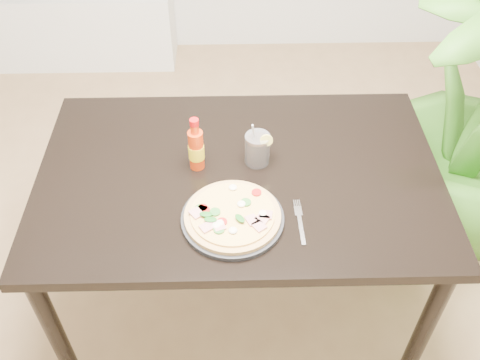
{
  "coord_description": "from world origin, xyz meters",
  "views": [
    {
      "loc": [
        0.28,
        -1.22,
        2.03
      ],
      "look_at": [
        0.3,
        -0.0,
        0.83
      ],
      "focal_mm": 40.0,
      "sensor_mm": 36.0,
      "label": 1
    }
  ],
  "objects_px": {
    "hot_sauce_bottle": "(196,149)",
    "cola_cup": "(257,149)",
    "plate": "(233,219)",
    "houseplant": "(479,118)",
    "fork": "(300,220)",
    "media_console": "(68,27)",
    "dining_table": "(239,189)",
    "pizza": "(232,215)"
  },
  "relations": [
    {
      "from": "plate",
      "to": "hot_sauce_bottle",
      "type": "height_order",
      "value": "hot_sauce_bottle"
    },
    {
      "from": "fork",
      "to": "houseplant",
      "type": "height_order",
      "value": "houseplant"
    },
    {
      "from": "fork",
      "to": "media_console",
      "type": "bearing_deg",
      "value": 119.13
    },
    {
      "from": "fork",
      "to": "houseplant",
      "type": "xyz_separation_m",
      "value": [
        0.8,
        0.6,
        -0.07
      ]
    },
    {
      "from": "fork",
      "to": "houseplant",
      "type": "distance_m",
      "value": 1.0
    },
    {
      "from": "houseplant",
      "to": "cola_cup",
      "type": "bearing_deg",
      "value": -161.2
    },
    {
      "from": "houseplant",
      "to": "fork",
      "type": "bearing_deg",
      "value": -143.23
    },
    {
      "from": "dining_table",
      "to": "pizza",
      "type": "relative_size",
      "value": 4.59
    },
    {
      "from": "hot_sauce_bottle",
      "to": "cola_cup",
      "type": "distance_m",
      "value": 0.21
    },
    {
      "from": "pizza",
      "to": "cola_cup",
      "type": "height_order",
      "value": "cola_cup"
    },
    {
      "from": "hot_sauce_bottle",
      "to": "houseplant",
      "type": "distance_m",
      "value": 1.19
    },
    {
      "from": "dining_table",
      "to": "plate",
      "type": "relative_size",
      "value": 4.29
    },
    {
      "from": "cola_cup",
      "to": "hot_sauce_bottle",
      "type": "bearing_deg",
      "value": -173.99
    },
    {
      "from": "cola_cup",
      "to": "houseplant",
      "type": "relative_size",
      "value": 0.13
    },
    {
      "from": "fork",
      "to": "houseplant",
      "type": "relative_size",
      "value": 0.14
    },
    {
      "from": "cola_cup",
      "to": "pizza",
      "type": "bearing_deg",
      "value": -108.1
    },
    {
      "from": "fork",
      "to": "media_console",
      "type": "relative_size",
      "value": 0.13
    },
    {
      "from": "cola_cup",
      "to": "houseplant",
      "type": "bearing_deg",
      "value": 18.8
    },
    {
      "from": "hot_sauce_bottle",
      "to": "houseplant",
      "type": "xyz_separation_m",
      "value": [
        1.13,
        0.34,
        -0.15
      ]
    },
    {
      "from": "houseplant",
      "to": "pizza",
      "type": "bearing_deg",
      "value": -149.69
    },
    {
      "from": "plate",
      "to": "fork",
      "type": "bearing_deg",
      "value": -1.91
    },
    {
      "from": "pizza",
      "to": "fork",
      "type": "relative_size",
      "value": 1.62
    },
    {
      "from": "cola_cup",
      "to": "houseplant",
      "type": "distance_m",
      "value": 0.98
    },
    {
      "from": "dining_table",
      "to": "pizza",
      "type": "bearing_deg",
      "value": -96.79
    },
    {
      "from": "dining_table",
      "to": "cola_cup",
      "type": "bearing_deg",
      "value": 40.72
    },
    {
      "from": "plate",
      "to": "pizza",
      "type": "xyz_separation_m",
      "value": [
        -0.0,
        -0.0,
        0.02
      ]
    },
    {
      "from": "cola_cup",
      "to": "media_console",
      "type": "bearing_deg",
      "value": 121.59
    },
    {
      "from": "cola_cup",
      "to": "houseplant",
      "type": "xyz_separation_m",
      "value": [
        0.92,
        0.31,
        -0.12
      ]
    },
    {
      "from": "pizza",
      "to": "dining_table",
      "type": "bearing_deg",
      "value": 83.21
    },
    {
      "from": "fork",
      "to": "plate",
      "type": "bearing_deg",
      "value": 176.63
    },
    {
      "from": "hot_sauce_bottle",
      "to": "houseplant",
      "type": "bearing_deg",
      "value": 16.53
    },
    {
      "from": "plate",
      "to": "media_console",
      "type": "xyz_separation_m",
      "value": [
        -1.08,
        2.18,
        -0.51
      ]
    },
    {
      "from": "dining_table",
      "to": "plate",
      "type": "xyz_separation_m",
      "value": [
        -0.03,
        -0.22,
        0.09
      ]
    },
    {
      "from": "dining_table",
      "to": "cola_cup",
      "type": "height_order",
      "value": "cola_cup"
    },
    {
      "from": "houseplant",
      "to": "hot_sauce_bottle",
      "type": "bearing_deg",
      "value": -163.47
    },
    {
      "from": "plate",
      "to": "hot_sauce_bottle",
      "type": "distance_m",
      "value": 0.29
    },
    {
      "from": "dining_table",
      "to": "hot_sauce_bottle",
      "type": "bearing_deg",
      "value": 167.1
    },
    {
      "from": "plate",
      "to": "media_console",
      "type": "distance_m",
      "value": 2.48
    },
    {
      "from": "hot_sauce_bottle",
      "to": "cola_cup",
      "type": "bearing_deg",
      "value": 6.01
    },
    {
      "from": "dining_table",
      "to": "hot_sauce_bottle",
      "type": "xyz_separation_m",
      "value": [
        -0.15,
        0.03,
        0.17
      ]
    },
    {
      "from": "pizza",
      "to": "houseplant",
      "type": "height_order",
      "value": "houseplant"
    },
    {
      "from": "plate",
      "to": "cola_cup",
      "type": "xyz_separation_m",
      "value": [
        0.09,
        0.28,
        0.05
      ]
    }
  ]
}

